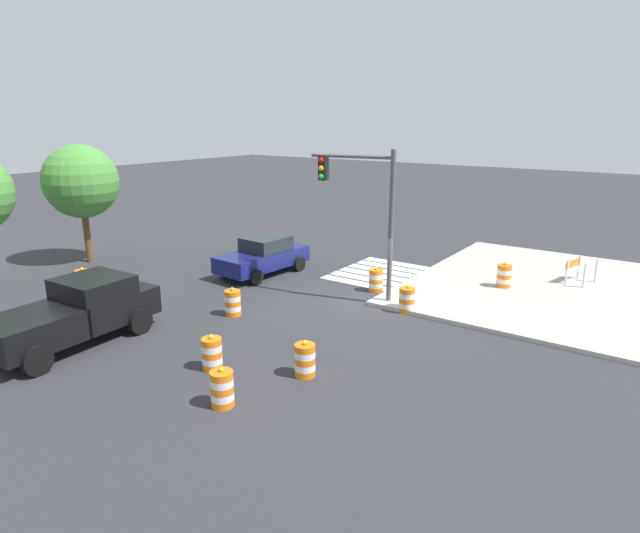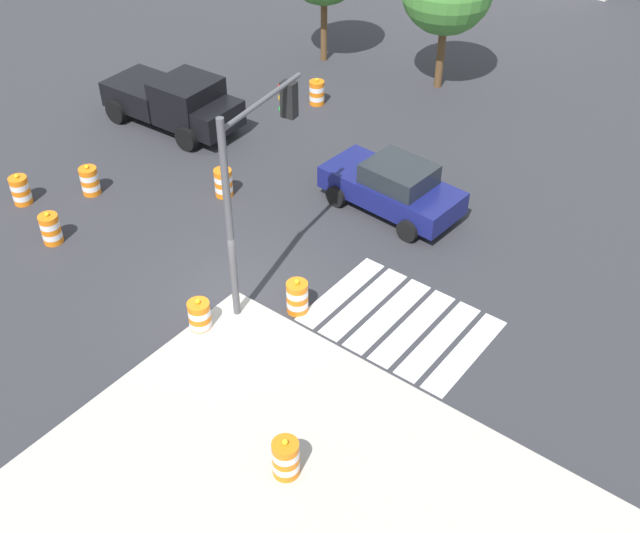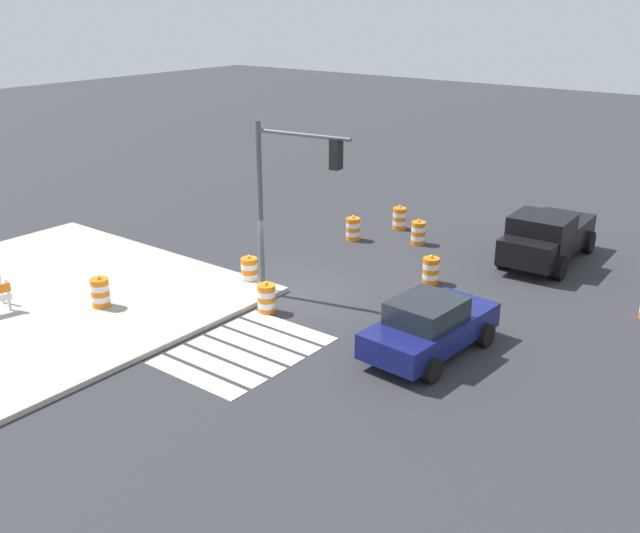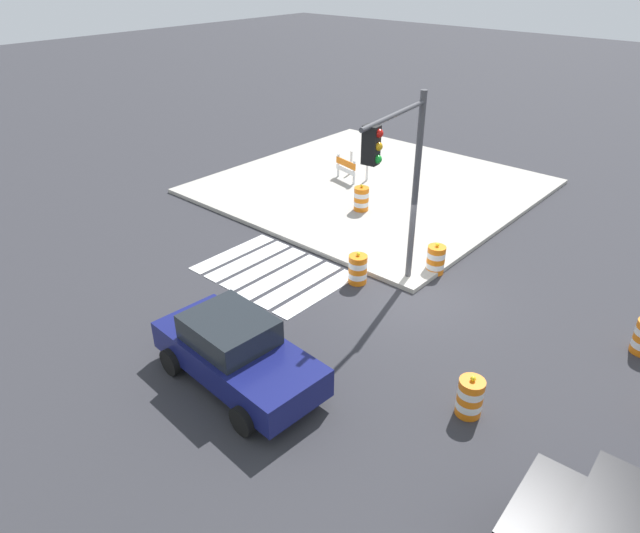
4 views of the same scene
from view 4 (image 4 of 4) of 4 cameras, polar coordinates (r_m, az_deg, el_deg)
ground_plane at (r=16.74m, az=9.38°, el=-2.79°), size 120.00×120.00×0.00m
sidewalk_corner at (r=24.19m, az=5.23°, el=8.07°), size 12.00×12.00×0.15m
crosswalk_stripes at (r=17.68m, az=-4.76°, el=-0.56°), size 4.35×3.20×0.02m
sports_car at (r=13.13m, az=-8.45°, el=-8.46°), size 4.41×2.35×1.63m
traffic_barrel_near_corner at (r=12.78m, az=14.87°, el=-12.59°), size 0.56×0.56×1.02m
traffic_barrel_crosswalk_end at (r=17.77m, az=11.58°, el=0.69°), size 0.56×0.56×1.02m
traffic_barrel_median_near at (r=16.93m, az=3.82°, el=-0.26°), size 0.56×0.56×1.02m
traffic_barrel_on_sidewalk at (r=21.48m, az=4.18°, el=6.83°), size 0.56×0.56×1.02m
construction_barricade at (r=24.46m, az=2.91°, el=10.01°), size 1.38×1.05×1.00m
traffic_light_pole at (r=14.86m, az=8.05°, el=9.86°), size 0.74×3.27×5.50m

